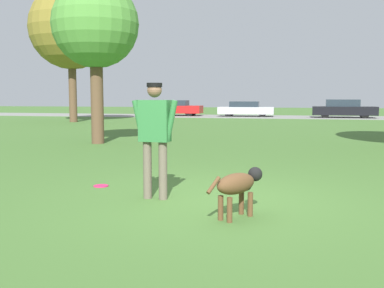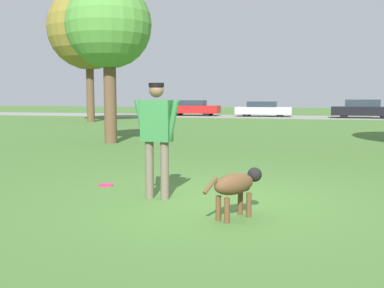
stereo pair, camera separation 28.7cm
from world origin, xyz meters
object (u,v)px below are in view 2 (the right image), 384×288
object	(u,v)px
dog	(237,185)
parked_car_black	(364,109)
frisbee	(106,185)
parked_car_red	(192,108)
person	(157,130)
parked_car_silver	(263,109)
tree_far_left	(89,29)
tree_near_left	(109,26)

from	to	relation	value
dog	parked_car_black	world-z (taller)	parked_car_black
frisbee	parked_car_red	size ratio (longest dim) A/B	0.06
person	parked_car_silver	distance (m)	29.28
dog	frisbee	world-z (taller)	dog
tree_far_left	parked_car_red	bearing A→B (deg)	70.61
person	parked_car_red	xyz separation A→B (m)	(-7.93, 29.38, -0.41)
tree_near_left	parked_car_silver	size ratio (longest dim) A/B	1.21
frisbee	tree_far_left	size ratio (longest dim) A/B	0.03
dog	tree_near_left	world-z (taller)	tree_near_left
person	dog	bearing A→B (deg)	-25.95
dog	tree_near_left	distance (m)	10.58
tree_far_left	parked_car_red	distance (m)	12.13
dog	parked_car_black	distance (m)	29.75
person	parked_car_red	distance (m)	30.44
frisbee	parked_car_black	xyz separation A→B (m)	(6.51, 28.04, 0.66)
person	tree_near_left	xyz separation A→B (m)	(-4.44, 7.38, 2.80)
frisbee	parked_car_red	xyz separation A→B (m)	(-6.71, 28.69, 0.63)
frisbee	parked_car_silver	bearing A→B (deg)	91.72
parked_car_silver	tree_near_left	bearing A→B (deg)	-98.01
person	parked_car_black	size ratio (longest dim) A/B	0.38
frisbee	parked_car_silver	xyz separation A→B (m)	(-0.86, 28.51, 0.59)
tree_near_left	tree_far_left	xyz separation A→B (m)	(-7.15, 11.62, 1.88)
dog	parked_car_silver	distance (m)	30.17
parked_car_silver	frisbee	bearing A→B (deg)	-90.11
tree_far_left	parked_car_black	size ratio (longest dim) A/B	1.79
tree_far_left	parked_car_black	world-z (taller)	tree_far_left
dog	tree_near_left	xyz separation A→B (m)	(-5.81, 8.14, 3.43)
tree_near_left	parked_car_red	world-z (taller)	tree_near_left
parked_car_silver	tree_far_left	bearing A→B (deg)	-134.83
frisbee	tree_far_left	world-z (taller)	tree_far_left
dog	parked_car_red	size ratio (longest dim) A/B	0.21
tree_near_left	frisbee	bearing A→B (deg)	-64.31
dog	parked_car_black	size ratio (longest dim) A/B	0.20
dog	parked_car_red	bearing A→B (deg)	48.47
tree_far_left	parked_car_silver	xyz separation A→B (m)	(9.51, 10.20, -5.14)
dog	parked_car_red	world-z (taller)	parked_car_red
parked_car_red	parked_car_black	world-z (taller)	parked_car_black
tree_near_left	tree_far_left	bearing A→B (deg)	121.58
person	frisbee	xyz separation A→B (m)	(-1.22, 0.69, -1.05)
tree_far_left	parked_car_black	distance (m)	20.13
parked_car_silver	parked_car_black	world-z (taller)	parked_car_black
tree_near_left	tree_far_left	size ratio (longest dim) A/B	0.64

